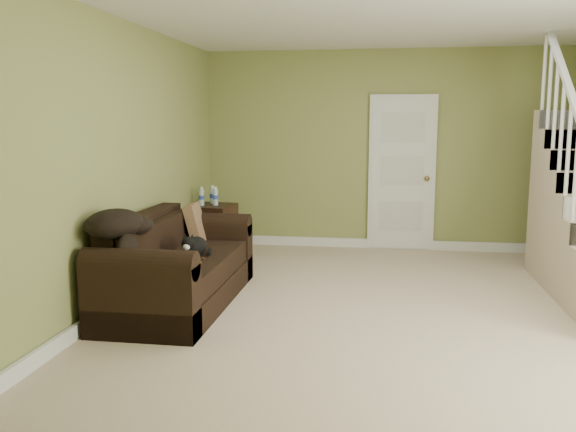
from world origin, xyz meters
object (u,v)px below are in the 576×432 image
(side_table, at_px, (211,230))
(sofa, at_px, (176,270))
(banana, at_px, (196,261))
(cat, at_px, (195,247))

(side_table, bearing_deg, sofa, -83.17)
(side_table, xyz_separation_m, banana, (0.52, -2.25, 0.14))
(side_table, distance_m, banana, 2.31)
(sofa, xyz_separation_m, side_table, (-0.24, 1.97, 0.02))
(sofa, height_order, cat, sofa)
(banana, bearing_deg, side_table, 59.78)
(banana, bearing_deg, sofa, 92.65)
(sofa, height_order, side_table, side_table)
(side_table, height_order, banana, side_table)
(side_table, xyz_separation_m, cat, (0.43, -1.98, 0.21))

